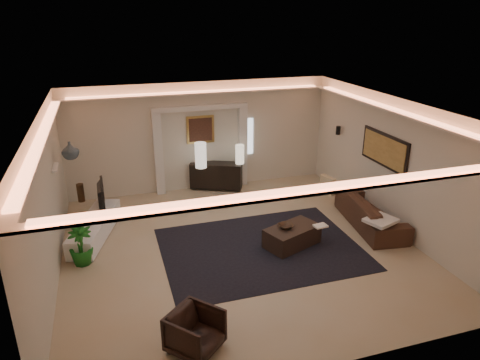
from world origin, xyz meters
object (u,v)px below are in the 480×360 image
object	(u,v)px
coffee_table	(292,236)
armchair	(195,332)
console	(216,175)
sofa	(371,212)

from	to	relation	value
coffee_table	armchair	bearing A→B (deg)	-158.44
coffee_table	armchair	xyz separation A→B (m)	(-2.55, -2.39, 0.11)
console	coffee_table	size ratio (longest dim) A/B	1.23
sofa	armchair	xyz separation A→B (m)	(-4.63, -2.71, -0.01)
sofa	coffee_table	bearing A→B (deg)	106.87
console	coffee_table	distance (m)	3.57
coffee_table	sofa	bearing A→B (deg)	-12.85
coffee_table	armchair	world-z (taller)	armchair
sofa	coffee_table	distance (m)	2.11
console	coffee_table	xyz separation A→B (m)	(0.72, -3.50, -0.20)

